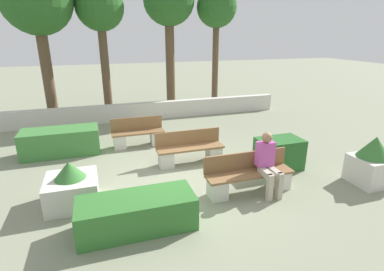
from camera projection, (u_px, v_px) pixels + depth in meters
The scene contains 15 objects.
ground_plane at pixel (185, 178), 7.29m from camera, with size 60.00×60.00×0.00m, color gray.
perimeter_wall at pixel (146, 111), 12.21m from camera, with size 11.44×0.30×0.68m.
bench_front at pixel (249, 177), 6.58m from camera, with size 1.98×0.48×0.86m.
bench_left_side at pixel (190, 151), 8.07m from camera, with size 1.81×0.48×0.86m.
bench_right_side at pixel (138, 136), 9.32m from camera, with size 1.60×0.49×0.86m.
person_seated_man at pixel (268, 161), 6.43m from camera, with size 0.38×0.63×1.36m.
hedge_block_near_left at pixel (61, 142), 8.65m from camera, with size 2.12×0.89×0.75m.
hedge_block_near_right at pixel (279, 154), 7.72m from camera, with size 1.13×0.74×0.80m.
hedge_block_mid_left at pixel (137, 213), 5.34m from camera, with size 2.06×0.83×0.62m.
planter_corner_left at pixel (72, 187), 6.09m from camera, with size 1.01×1.01×0.94m.
planter_corner_right at pixel (372, 161), 6.89m from camera, with size 0.81×0.81×1.15m.
tree_leftmost at pixel (36, 1), 10.68m from camera, with size 2.55×2.55×5.79m.
tree_center_left at pixel (100, 10), 11.62m from camera, with size 1.87×1.87×5.27m.
tree_center_right at pixel (169, 3), 12.53m from camera, with size 2.16×2.16×5.77m.
tree_rightmost at pixel (217, 10), 13.03m from camera, with size 1.75×1.75×5.30m.
Camera 1 is at (-1.83, -6.30, 3.35)m, focal length 28.00 mm.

